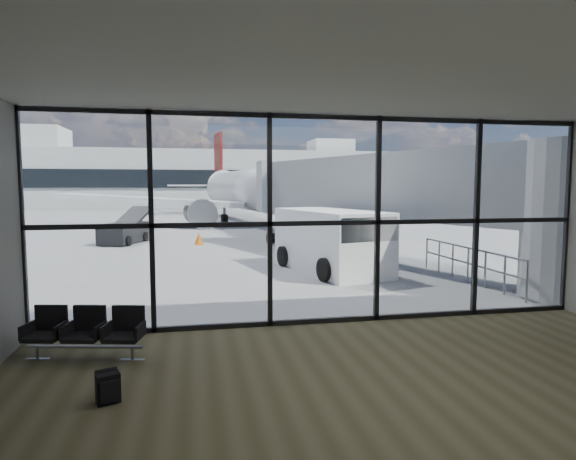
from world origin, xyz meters
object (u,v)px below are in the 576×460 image
object	(u,v)px
airliner	(253,190)
service_van	(332,240)
backpack	(108,388)
seating_row	(87,330)
belt_loader	(125,231)

from	to	relation	value
airliner	service_van	bearing A→B (deg)	-97.97
backpack	airliner	distance (m)	32.43
airliner	service_van	world-z (taller)	airliner
seating_row	backpack	bearing A→B (deg)	-58.65
backpack	belt_loader	distance (m)	19.81
seating_row	airliner	bearing A→B (deg)	89.97
backpack	airliner	xyz separation A→B (m)	(5.94, 31.79, 2.44)
airliner	service_van	size ratio (longest dim) A/B	6.35
seating_row	belt_loader	distance (m)	17.79
backpack	service_van	xyz separation A→B (m)	(5.94, 9.36, 0.88)
seating_row	service_van	world-z (taller)	service_van
backpack	belt_loader	world-z (taller)	belt_loader
airliner	backpack	bearing A→B (deg)	-108.56
backpack	belt_loader	bearing A→B (deg)	75.92
seating_row	belt_loader	size ratio (longest dim) A/B	0.47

